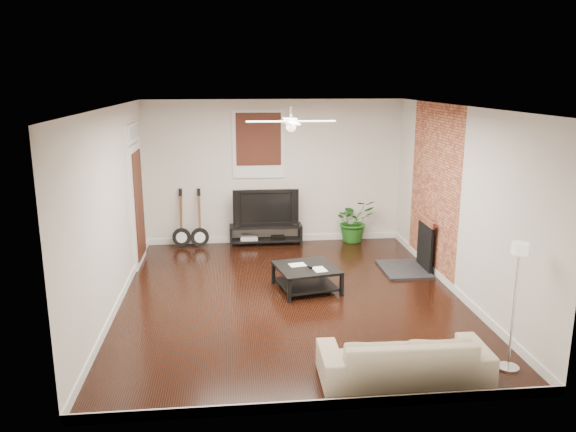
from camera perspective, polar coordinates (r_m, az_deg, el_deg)
name	(u,v)px	position (r m, az deg, el deg)	size (l,w,h in m)	color
room	(291,206)	(8.12, 0.29, 1.05)	(5.01, 6.01, 2.81)	black
brick_accent	(434,189)	(9.65, 14.49, 2.64)	(0.02, 2.20, 2.80)	brown
fireplace	(414,244)	(9.77, 12.58, -2.79)	(0.80, 1.10, 0.92)	black
window_back	(259,144)	(10.93, -2.99, 7.23)	(1.00, 0.06, 1.30)	#3E1911
door_left	(137,193)	(10.09, -14.96, 2.21)	(0.08, 1.00, 2.50)	white
tv_stand	(266,235)	(11.08, -2.25, -1.92)	(1.41, 0.38, 0.39)	black
tv	(265,207)	(10.96, -2.29, 0.94)	(1.26, 0.17, 0.73)	black
coffee_table	(306,278)	(8.76, 1.88, -6.28)	(0.88, 0.88, 0.37)	black
sofa	(404,357)	(6.38, 11.60, -13.74)	(1.82, 0.71, 0.53)	tan
floor_lamp	(514,307)	(6.74, 21.83, -8.53)	(0.24, 0.24, 1.48)	silver
potted_plant	(354,220)	(11.30, 6.66, -0.44)	(0.78, 0.68, 0.87)	#20611B
guitar_left	(181,219)	(10.98, -10.76, -0.27)	(0.35, 0.25, 1.15)	black
guitar_right	(199,219)	(10.93, -8.95, -0.26)	(0.35, 0.25, 1.15)	black
ceiling_fan	(291,121)	(7.94, 0.30, 9.53)	(1.24, 1.24, 0.32)	white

